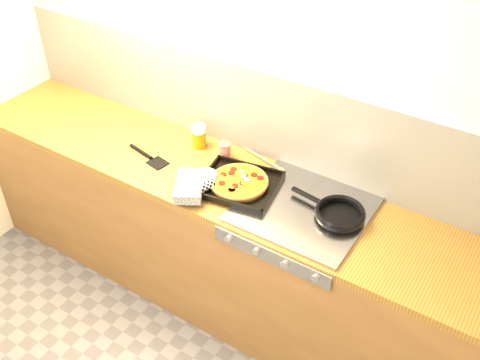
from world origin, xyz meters
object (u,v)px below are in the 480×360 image
Objects in this scene: frying_pan at (339,213)px; juice_glass at (199,136)px; tomato_can at (225,151)px; pizza_on_tray at (226,183)px.

juice_glass reaches higher than frying_pan.
frying_pan is 4.13× the size of tomato_can.
tomato_can is at bearing 125.21° from pizza_on_tray.
juice_glass is (-0.33, 0.24, 0.03)m from pizza_on_tray.
tomato_can is 0.74× the size of juice_glass.
pizza_on_tray is 1.25× the size of frying_pan.
juice_glass reaches higher than tomato_can.
pizza_on_tray is 3.83× the size of juice_glass.
tomato_can is at bearing 171.09° from frying_pan.
tomato_can is at bearing -7.00° from juice_glass.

